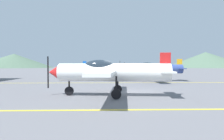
# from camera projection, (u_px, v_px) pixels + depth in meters

# --- Properties ---
(ground_plane) EXTENTS (400.00, 400.00, 0.00)m
(ground_plane) POSITION_uv_depth(u_px,v_px,m) (125.00, 93.00, 11.56)
(ground_plane) COLOR slate
(apron_line_near) EXTENTS (80.00, 0.16, 0.01)m
(apron_line_near) POSITION_uv_depth(u_px,v_px,m) (136.00, 110.00, 7.28)
(apron_line_near) COLOR yellow
(apron_line_near) RESTS_ON ground_plane
(apron_line_far) EXTENTS (80.00, 0.16, 0.01)m
(apron_line_far) POSITION_uv_depth(u_px,v_px,m) (118.00, 83.00, 18.56)
(apron_line_far) COLOR yellow
(apron_line_far) RESTS_ON ground_plane
(airplane_near) EXTENTS (7.12, 8.18, 2.45)m
(airplane_near) POSITION_uv_depth(u_px,v_px,m) (109.00, 72.00, 10.58)
(airplane_near) COLOR white
(airplane_near) RESTS_ON ground_plane
(airplane_mid) EXTENTS (7.03, 8.12, 2.45)m
(airplane_mid) POSITION_uv_depth(u_px,v_px,m) (152.00, 69.00, 20.83)
(airplane_mid) COLOR #33478C
(airplane_mid) RESTS_ON ground_plane
(airplane_far) EXTENTS (7.06, 8.15, 2.45)m
(airplane_far) POSITION_uv_depth(u_px,v_px,m) (103.00, 67.00, 31.25)
(airplane_far) COLOR white
(airplane_far) RESTS_ON ground_plane
(hill_left) EXTENTS (55.13, 55.13, 9.98)m
(hill_left) POSITION_uv_depth(u_px,v_px,m) (14.00, 61.00, 133.68)
(hill_left) COLOR #4C6651
(hill_left) RESTS_ON ground_plane
(hill_centerleft) EXTENTS (59.67, 59.67, 11.61)m
(hill_centerleft) POSITION_uv_depth(u_px,v_px,m) (206.00, 60.00, 139.53)
(hill_centerleft) COLOR #4C6651
(hill_centerleft) RESTS_ON ground_plane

